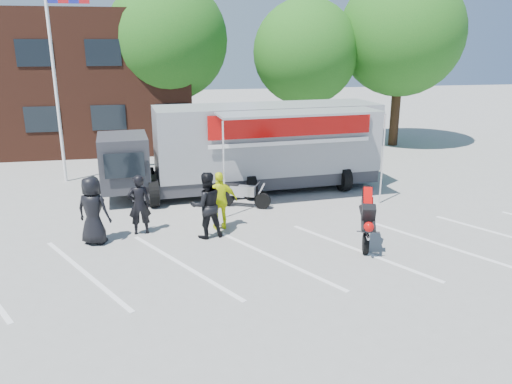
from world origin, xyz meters
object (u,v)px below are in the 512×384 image
object	(u,v)px
flagpole	(59,53)
tree_left	(168,40)
tree_right	(401,34)
parked_motorcycle	(244,207)
spectator_hivis	(220,201)
tree_mid	(306,53)
spectator_leather_b	(139,205)
spectator_leather_c	(206,205)
spectator_leather_a	(93,210)
stunt_bike_rider	(363,244)
transporter_truck	(255,190)

from	to	relation	value
flagpole	tree_left	bearing A→B (deg)	54.72
tree_left	tree_right	xyz separation A→B (m)	(12.00, -1.50, 0.31)
parked_motorcycle	spectator_hivis	xyz separation A→B (m)	(-1.04, -1.87, 0.89)
tree_mid	spectator_leather_b	distance (m)	14.78
spectator_hivis	spectator_leather_c	bearing A→B (deg)	47.30
tree_mid	spectator_leather_c	bearing A→B (deg)	-117.72
parked_motorcycle	spectator_leather_a	world-z (taller)	spectator_leather_a
parked_motorcycle	spectator_hivis	distance (m)	2.32
tree_right	parked_motorcycle	distance (m)	14.73
parked_motorcycle	spectator_leather_c	world-z (taller)	spectator_leather_c
tree_right	spectator_leather_c	distance (m)	17.04
tree_left	stunt_bike_rider	xyz separation A→B (m)	(4.87, -14.58, -5.57)
tree_right	spectator_leather_b	world-z (taller)	tree_right
tree_left	stunt_bike_rider	world-z (taller)	tree_left
tree_right	stunt_bike_rider	bearing A→B (deg)	-118.59
tree_left	spectator_leather_a	world-z (taller)	tree_left
tree_mid	flagpole	bearing A→B (deg)	-156.03
spectator_leather_a	parked_motorcycle	bearing A→B (deg)	-129.20
spectator_leather_b	spectator_leather_c	world-z (taller)	spectator_leather_c
tree_left	transporter_truck	world-z (taller)	tree_left
flagpole	tree_mid	size ratio (longest dim) A/B	1.04
spectator_leather_b	spectator_leather_a	bearing A→B (deg)	16.41
spectator_leather_a	spectator_leather_c	size ratio (longest dim) A/B	1.00
stunt_bike_rider	spectator_hivis	bearing A→B (deg)	170.26
tree_mid	stunt_bike_rider	world-z (taller)	tree_mid
tree_right	stunt_bike_rider	world-z (taller)	tree_right
tree_right	spectator_leather_c	size ratio (longest dim) A/B	4.68
spectator_hivis	spectator_leather_b	bearing A→B (deg)	-5.51
tree_right	transporter_truck	xyz separation A→B (m)	(-9.13, -7.23, -5.88)
parked_motorcycle	spectator_leather_c	xyz separation A→B (m)	(-1.51, -2.47, 0.98)
transporter_truck	tree_right	bearing A→B (deg)	33.45
spectator_leather_a	flagpole	bearing A→B (deg)	-52.42
flagpole	tree_left	xyz separation A→B (m)	(4.24, 6.00, 0.51)
tree_right	spectator_hivis	xyz separation A→B (m)	(-10.93, -11.08, -4.99)
parked_motorcycle	spectator_leather_b	distance (m)	3.98
spectator_hivis	spectator_leather_a	bearing A→B (deg)	2.98
flagpole	transporter_truck	xyz separation A→B (m)	(7.12, -2.73, -5.05)
tree_right	parked_motorcycle	size ratio (longest dim) A/B	4.80
tree_mid	spectator_leather_a	distance (m)	15.88
tree_mid	spectator_leather_a	xyz separation A→B (m)	(-9.54, -12.06, -3.97)
flagpole	tree_right	distance (m)	16.88
spectator_leather_b	spectator_hivis	distance (m)	2.38
tree_left	spectator_leather_a	distance (m)	14.07
spectator_leather_b	spectator_hivis	bearing A→B (deg)	172.74
tree_mid	spectator_hivis	bearing A→B (deg)	-117.11
stunt_bike_rider	spectator_leather_b	xyz separation A→B (m)	(-6.18, 2.04, 0.90)
stunt_bike_rider	spectator_hivis	distance (m)	4.38
transporter_truck	spectator_leather_a	distance (m)	7.00
flagpole	stunt_bike_rider	xyz separation A→B (m)	(9.12, -8.58, -5.05)
spectator_leather_c	spectator_hivis	xyz separation A→B (m)	(0.47, 0.60, -0.09)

